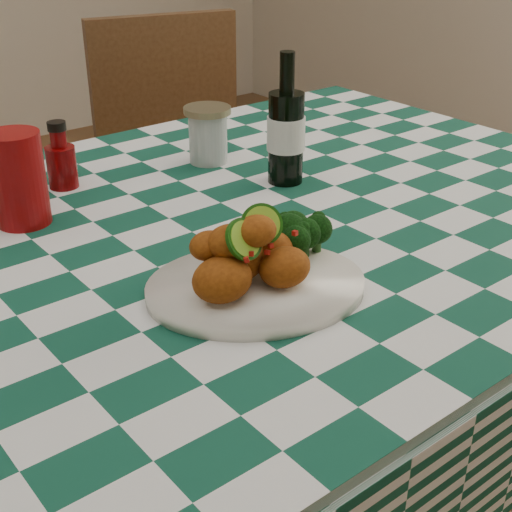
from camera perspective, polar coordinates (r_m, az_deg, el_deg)
dining_table at (r=1.32m, az=-4.42°, el=-13.61°), size 1.66×1.06×0.79m
plate at (r=0.93m, az=0.00°, el=-2.51°), size 0.36×0.33×0.02m
fried_chicken_pile at (r=0.90m, az=-0.33°, el=0.46°), size 0.15×0.11×0.09m
broccoli_side at (r=0.98m, az=4.04°, el=1.65°), size 0.09×0.09×0.06m
red_tumbler at (r=1.17m, az=-18.49°, el=5.87°), size 0.11×0.11×0.15m
ketchup_bottle at (r=1.30m, az=-15.38°, el=7.81°), size 0.05×0.05×0.12m
mason_jar at (r=1.38m, az=-3.86°, el=9.65°), size 0.12×0.12×0.11m
beer_bottle at (r=1.26m, az=2.43°, el=10.89°), size 0.09×0.09×0.23m
wooden_chair_right at (r=2.05m, az=-5.16°, el=4.69°), size 0.53×0.55×0.95m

